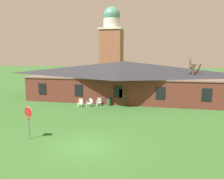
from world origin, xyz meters
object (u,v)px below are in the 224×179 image
at_px(lawn_chair_by_porch, 80,103).
at_px(lawn_chair_left_end, 99,102).
at_px(trash_bin, 109,102).
at_px(lawn_chair_near_door, 90,102).
at_px(stop_sign, 28,116).

relative_size(lawn_chair_by_porch, lawn_chair_left_end, 1.00).
bearing_deg(trash_bin, lawn_chair_left_end, -170.51).
relative_size(lawn_chair_left_end, trash_bin, 0.98).
bearing_deg(lawn_chair_near_door, trash_bin, 20.79).
xyz_separation_m(lawn_chair_near_door, trash_bin, (2.19, 0.83, -0.00)).
relative_size(stop_sign, trash_bin, 2.55).
relative_size(stop_sign, lawn_chair_left_end, 2.61).
relative_size(lawn_chair_near_door, lawn_chair_left_end, 1.00).
xyz_separation_m(stop_sign, lawn_chair_left_end, (2.17, 11.64, -1.27)).
relative_size(lawn_chair_by_porch, lawn_chair_near_door, 1.00).
bearing_deg(lawn_chair_near_door, lawn_chair_by_porch, -159.66).
height_order(lawn_chair_by_porch, lawn_chair_near_door, same).
distance_m(lawn_chair_left_end, trash_bin, 1.25).
distance_m(lawn_chair_by_porch, lawn_chair_left_end, 2.32).
height_order(stop_sign, lawn_chair_near_door, stop_sign).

